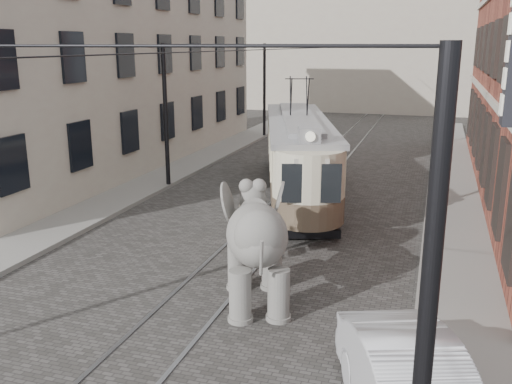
% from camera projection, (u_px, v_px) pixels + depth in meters
% --- Properties ---
extents(ground, '(120.00, 120.00, 0.00)m').
position_uv_depth(ground, '(247.00, 248.00, 16.90)').
color(ground, '#403D3B').
extents(tram_rails, '(1.54, 80.00, 0.02)m').
position_uv_depth(tram_rails, '(247.00, 248.00, 16.90)').
color(tram_rails, slate).
rests_on(tram_rails, ground).
extents(sidewalk_right, '(2.00, 60.00, 0.15)m').
position_uv_depth(sidewalk_right, '(458.00, 270.00, 15.10)').
color(sidewalk_right, slate).
rests_on(sidewalk_right, ground).
extents(sidewalk_left, '(2.00, 60.00, 0.15)m').
position_uv_depth(sidewalk_left, '(64.00, 225.00, 18.81)').
color(sidewalk_left, slate).
rests_on(sidewalk_left, ground).
extents(stucco_building, '(7.00, 24.00, 10.00)m').
position_uv_depth(stucco_building, '(103.00, 64.00, 28.09)').
color(stucco_building, '#9F9283').
rests_on(stucco_building, ground).
extents(distant_block, '(28.00, 10.00, 14.00)m').
position_uv_depth(distant_block, '(386.00, 32.00, 51.91)').
color(distant_block, '#9F9283').
rests_on(distant_block, ground).
extents(catenary, '(11.00, 30.20, 6.00)m').
position_uv_depth(catenary, '(285.00, 127.00, 20.79)').
color(catenary, black).
rests_on(catenary, ground).
extents(tram, '(5.81, 12.00, 4.69)m').
position_uv_depth(tram, '(298.00, 137.00, 22.56)').
color(tram, beige).
rests_on(tram, ground).
extents(elephant, '(3.83, 4.93, 2.66)m').
position_uv_depth(elephant, '(257.00, 250.00, 13.00)').
color(elephant, slate).
rests_on(elephant, ground).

